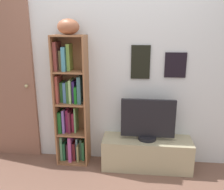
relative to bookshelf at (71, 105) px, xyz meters
The scene contains 6 objects.
back_wall 0.70m from the bookshelf, 13.93° to the left, with size 4.80×0.08×2.37m.
bookshelf is the anchor object (origin of this frame).
football 0.95m from the bookshelf, 49.22° to the right, with size 0.30×0.18×0.18m, color #95583C.
tv_stand 1.12m from the bookshelf, ahead, with size 1.09×0.36×0.38m.
television 0.97m from the bookshelf, ahead, with size 0.64×0.22×0.51m.
door 0.91m from the bookshelf, behind, with size 0.77×0.09×2.05m.
Camera 1 is at (0.27, -1.80, 1.70)m, focal length 38.62 mm.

